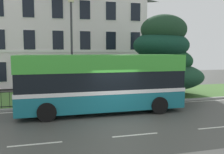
{
  "coord_description": "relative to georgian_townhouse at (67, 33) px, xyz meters",
  "views": [
    {
      "loc": [
        -3.61,
        -11.4,
        3.51
      ],
      "look_at": [
        0.8,
        4.87,
        1.74
      ],
      "focal_mm": 40.46,
      "sensor_mm": 36.0,
      "label": 1
    }
  ],
  "objects": [
    {
      "name": "georgian_townhouse",
      "position": [
        0.0,
        0.0,
        0.0
      ],
      "size": [
        15.21,
        8.62,
        10.52
      ],
      "color": "white",
      "rests_on": "ground_plane"
    },
    {
      "name": "iron_verge_railing",
      "position": [
        -0.0,
        -12.07,
        -4.78
      ],
      "size": [
        13.76,
        0.04,
        0.97
      ],
      "color": "black",
      "rests_on": "ground_plane"
    },
    {
      "name": "litter_bin",
      "position": [
        3.44,
        -11.41,
        -4.7
      ],
      "size": [
        0.47,
        0.47,
        1.15
      ],
      "color": "#23472D",
      "rests_on": "ground_plane"
    },
    {
      "name": "street_lamp_post",
      "position": [
        -0.76,
        -11.14,
        -1.36
      ],
      "size": [
        0.36,
        0.24,
        6.85
      ],
      "color": "#333338",
      "rests_on": "ground_plane"
    },
    {
      "name": "single_decker_bus",
      "position": [
        0.56,
        -14.06,
        -3.68
      ],
      "size": [
        9.26,
        2.7,
        3.28
      ],
      "rotation": [
        0.0,
        0.0,
        -0.0
      ],
      "color": "#196E7D",
      "rests_on": "ground_plane"
    },
    {
      "name": "ground_plane",
      "position": [
        1.05,
        -15.24,
        -5.41
      ],
      "size": [
        60.0,
        56.0,
        0.18
      ],
      "color": "#464642"
    },
    {
      "name": "evergreen_tree",
      "position": [
        6.46,
        -9.94,
        -2.55
      ],
      "size": [
        5.88,
        5.88,
        6.12
      ],
      "color": "#423328",
      "rests_on": "ground_plane"
    }
  ]
}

